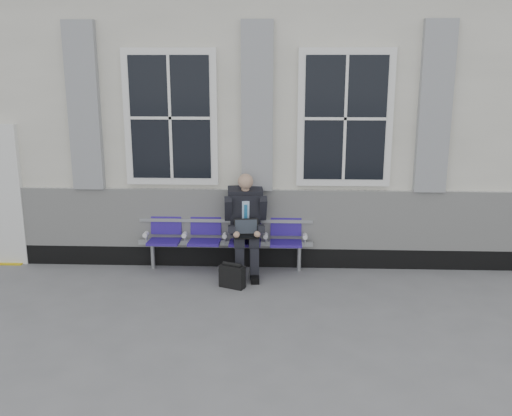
{
  "coord_description": "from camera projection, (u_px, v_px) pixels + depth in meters",
  "views": [
    {
      "loc": [
        -0.57,
        -6.76,
        2.99
      ],
      "look_at": [
        -0.9,
        0.9,
        1.06
      ],
      "focal_mm": 40.0,
      "sensor_mm": 36.0,
      "label": 1
    }
  ],
  "objects": [
    {
      "name": "businessman",
      "position": [
        246.0,
        221.0,
        8.26
      ],
      "size": [
        0.64,
        0.85,
        1.49
      ],
      "color": "black",
      "rests_on": "ground"
    },
    {
      "name": "briefcase",
      "position": [
        232.0,
        276.0,
        7.85
      ],
      "size": [
        0.38,
        0.27,
        0.36
      ],
      "color": "black",
      "rests_on": "ground"
    },
    {
      "name": "ground",
      "position": [
        323.0,
        306.0,
        7.26
      ],
      "size": [
        70.0,
        70.0,
        0.0
      ],
      "primitive_type": "plane",
      "color": "slate",
      "rests_on": "ground"
    },
    {
      "name": "station_building",
      "position": [
        312.0,
        109.0,
        10.08
      ],
      "size": [
        14.4,
        4.4,
        4.49
      ],
      "color": "silver",
      "rests_on": "ground"
    },
    {
      "name": "bench",
      "position": [
        225.0,
        234.0,
        8.46
      ],
      "size": [
        2.6,
        0.47,
        0.91
      ],
      "color": "#9EA0A3",
      "rests_on": "ground"
    }
  ]
}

